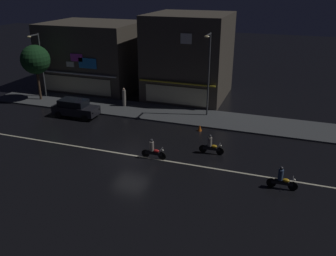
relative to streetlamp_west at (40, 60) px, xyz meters
The scene contains 14 objects.
ground_plane 18.16m from the streetlamp_west, 33.34° to the right, with size 140.00×140.00×0.00m, color black.
lane_divider_stripe 18.16m from the streetlamp_west, 33.34° to the right, with size 37.01×0.16×0.01m, color beige.
sidewalk_far 15.34m from the streetlamp_west, ahead, with size 38.95×4.43×0.14m, color #424447.
storefront_left_block 6.74m from the streetlamp_west, 62.78° to the left, with size 10.59×8.80×7.60m.
storefront_center_block 15.94m from the streetlamp_west, 22.18° to the left, with size 8.29×8.87×8.89m.
streetlamp_west is the anchor object (origin of this frame).
streetlamp_mid 18.29m from the streetlamp_west, ahead, with size 0.44×1.64×7.70m.
pedestrian_on_sidewalk 10.19m from the streetlamp_west, ahead, with size 0.37×0.37×1.89m.
street_tree 0.92m from the streetlamp_west, 80.98° to the right, with size 3.02×3.02×5.80m.
parked_car_near_kerb 8.28m from the streetlamp_west, 31.39° to the right, with size 4.30×1.98×1.67m.
motorcycle_lead 19.50m from the streetlamp_west, 30.10° to the right, with size 1.90×0.60×1.52m.
motorcycle_following 28.04m from the streetlamp_west, 22.94° to the right, with size 1.90×0.60×1.52m.
motorcycle_opposite_lane 22.01m from the streetlamp_west, 20.15° to the right, with size 1.90×0.60×1.52m.
traffic_cone 19.27m from the streetlamp_west, 10.77° to the right, with size 0.36×0.36×0.55m, color orange.
Camera 1 is at (10.41, -21.50, 12.04)m, focal length 38.07 mm.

